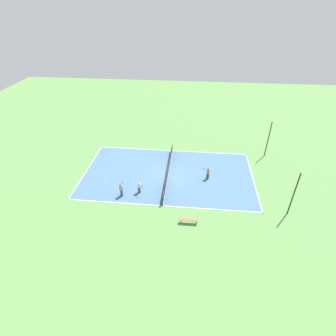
{
  "coord_description": "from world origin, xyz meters",
  "views": [
    {
      "loc": [
        25.31,
        2.54,
        17.89
      ],
      "look_at": [
        0.0,
        0.0,
        0.9
      ],
      "focal_mm": 28.0,
      "sensor_mm": 36.0,
      "label": 1
    }
  ],
  "objects": [
    {
      "name": "player_baseline_gray",
      "position": [
        4.45,
        -4.47,
        0.92
      ],
      "size": [
        0.94,
        0.37,
        1.58
      ],
      "rotation": [
        0.0,
        0.0,
        3.18
      ],
      "color": "navy",
      "rests_on": "court_surface"
    },
    {
      "name": "bench",
      "position": [
        7.71,
        2.72,
        0.39
      ],
      "size": [
        0.36,
        1.73,
        0.45
      ],
      "rotation": [
        0.0,
        0.0,
        1.57
      ],
      "color": "olive",
      "rests_on": "ground_plane"
    },
    {
      "name": "player_center_orange",
      "position": [
        0.43,
        4.63,
        0.87
      ],
      "size": [
        0.73,
        0.98,
        1.5
      ],
      "rotation": [
        0.0,
        0.0,
        4.23
      ],
      "color": "navy",
      "rests_on": "court_surface"
    },
    {
      "name": "tennis_ball_right_alley",
      "position": [
        1.59,
        5.33,
        0.06
      ],
      "size": [
        0.07,
        0.07,
        0.07
      ],
      "primitive_type": "sphere",
      "color": "#CCE033",
      "rests_on": "court_surface"
    },
    {
      "name": "ground_plane",
      "position": [
        0.0,
        0.0,
        0.0
      ],
      "size": [
        80.0,
        80.0,
        0.0
      ],
      "primitive_type": "plane",
      "color": "#60934C"
    },
    {
      "name": "court_surface",
      "position": [
        0.0,
        0.0,
        0.01
      ],
      "size": [
        11.3,
        19.92,
        0.02
      ],
      "color": "#4C729E",
      "rests_on": "ground_plane"
    },
    {
      "name": "player_near_white",
      "position": [
        3.73,
        -2.73,
        0.85
      ],
      "size": [
        0.91,
        0.87,
        1.46
      ],
      "rotation": [
        0.0,
        0.0,
        0.74
      ],
      "color": "#4C4C51",
      "rests_on": "court_surface"
    },
    {
      "name": "fence_post_back_left",
      "position": [
        -5.47,
        12.25,
        2.41
      ],
      "size": [
        0.12,
        0.12,
        4.81
      ],
      "color": "black",
      "rests_on": "ground_plane"
    },
    {
      "name": "tennis_ball_midcourt",
      "position": [
        2.39,
        2.8,
        0.06
      ],
      "size": [
        0.07,
        0.07,
        0.07
      ],
      "primitive_type": "sphere",
      "color": "#CCE033",
      "rests_on": "court_surface"
    },
    {
      "name": "tennis_net",
      "position": [
        0.0,
        0.0,
        0.54
      ],
      "size": [
        11.1,
        0.1,
        1.01
      ],
      "color": "black",
      "rests_on": "court_surface"
    },
    {
      "name": "fence_post_back_right",
      "position": [
        5.47,
        12.25,
        2.41
      ],
      "size": [
        0.12,
        0.12,
        4.81
      ],
      "color": "black",
      "rests_on": "ground_plane"
    }
  ]
}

